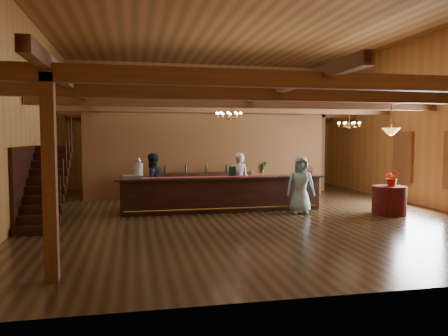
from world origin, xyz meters
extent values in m
plane|color=#49351F|center=(0.00, 0.00, 0.00)|extent=(14.00, 14.00, 0.00)
plane|color=#995C2D|center=(0.00, 0.00, 5.50)|extent=(14.00, 14.00, 0.00)
cube|color=#BD7B38|center=(0.00, 7.00, 2.75)|extent=(12.00, 0.10, 5.50)
cube|color=#BD7B38|center=(0.00, -7.00, 2.75)|extent=(12.00, 0.10, 5.50)
cube|color=#BD7B38|center=(-6.00, 0.00, 2.75)|extent=(0.10, 14.00, 5.50)
cube|color=#BD7B38|center=(6.00, 0.00, 2.75)|extent=(0.10, 14.00, 5.50)
cube|color=brown|center=(0.00, -5.50, 3.20)|extent=(11.90, 0.20, 0.28)
cube|color=brown|center=(0.00, -3.00, 3.20)|extent=(11.90, 0.20, 0.28)
cube|color=brown|center=(0.00, -0.50, 3.20)|extent=(11.90, 0.20, 0.28)
cube|color=brown|center=(0.00, 2.00, 3.20)|extent=(11.90, 0.20, 0.28)
cube|color=brown|center=(0.00, 4.50, 3.20)|extent=(11.90, 0.20, 0.28)
cube|color=brown|center=(0.00, 6.80, 3.20)|extent=(11.90, 0.20, 0.28)
cube|color=brown|center=(-4.50, 0.00, 3.34)|extent=(0.18, 13.90, 0.22)
cube|color=brown|center=(0.00, 0.00, 3.34)|extent=(0.18, 13.90, 0.22)
cube|color=brown|center=(4.50, 0.00, 3.34)|extent=(0.18, 13.90, 0.22)
cube|color=brown|center=(-4.50, 4.50, 1.60)|extent=(0.20, 0.20, 3.20)
cube|color=brown|center=(4.50, 4.50, 1.60)|extent=(0.20, 0.20, 3.20)
cube|color=brown|center=(-4.50, -5.50, 1.60)|extent=(0.20, 0.20, 3.20)
cube|color=brown|center=(-0.50, 3.50, 1.55)|extent=(9.00, 0.18, 3.10)
cube|color=white|center=(5.95, 1.00, 1.55)|extent=(0.12, 1.05, 1.75)
cube|color=#381610|center=(-5.45, -2.00, 0.10)|extent=(1.00, 0.28, 0.20)
cube|color=#381610|center=(-5.45, -1.72, 0.30)|extent=(1.00, 0.28, 0.20)
cube|color=#381610|center=(-5.45, -1.44, 0.50)|extent=(1.00, 0.28, 0.20)
cube|color=#381610|center=(-5.45, -1.16, 0.70)|extent=(1.00, 0.28, 0.20)
cube|color=#381610|center=(-5.45, -0.88, 0.90)|extent=(1.00, 0.28, 0.20)
cube|color=#381610|center=(-5.45, -0.60, 1.10)|extent=(1.00, 0.28, 0.20)
cube|color=#381610|center=(-5.45, -0.32, 1.30)|extent=(1.00, 0.28, 0.20)
cube|color=#381610|center=(-5.45, -0.04, 1.50)|extent=(1.00, 0.28, 0.20)
cube|color=#381610|center=(-5.45, 0.24, 1.70)|extent=(1.00, 0.28, 0.20)
cube|color=#381610|center=(-5.45, 0.52, 1.90)|extent=(1.00, 0.28, 0.20)
cube|color=#381610|center=(1.00, 5.50, 0.55)|extent=(1.20, 0.60, 1.10)
cube|color=brown|center=(-2.00, 5.50, 0.50)|extent=(1.00, 0.60, 1.00)
cube|color=#381610|center=(-0.63, 0.21, 0.50)|extent=(5.99, 0.71, 1.00)
cube|color=black|center=(-0.63, 0.21, 1.02)|extent=(6.29, 0.84, 0.05)
cube|color=maroon|center=(-0.63, 0.21, 1.05)|extent=(5.89, 0.46, 0.01)
cylinder|color=#9E6C32|center=(-0.63, -0.19, 0.15)|extent=(5.79, 0.10, 0.05)
cylinder|color=silver|center=(-3.10, 0.24, 1.09)|extent=(0.18, 0.18, 0.08)
cylinder|color=silver|center=(-3.10, 0.24, 1.31)|extent=(0.26, 0.26, 0.36)
sphere|color=silver|center=(-3.10, 0.24, 1.56)|extent=(0.18, 0.18, 0.18)
cube|color=gray|center=(-3.28, 0.14, 1.10)|extent=(0.50, 0.50, 0.10)
cube|color=brown|center=(1.95, 0.19, 1.20)|extent=(0.06, 0.06, 0.30)
cube|color=brown|center=(2.23, 0.19, 1.20)|extent=(0.06, 0.06, 0.30)
cylinder|color=brown|center=(2.09, 0.19, 1.23)|extent=(0.24, 0.24, 0.24)
cylinder|color=black|center=(-0.36, 0.33, 1.20)|extent=(0.07, 0.07, 0.30)
cylinder|color=black|center=(-0.29, 0.34, 1.20)|extent=(0.07, 0.07, 0.30)
cylinder|color=black|center=(-0.23, 0.34, 1.20)|extent=(0.07, 0.07, 0.30)
cylinder|color=black|center=(-0.20, 0.34, 1.20)|extent=(0.07, 0.07, 0.30)
cube|color=#381610|center=(-0.66, 2.96, 0.48)|extent=(3.42, 0.86, 0.95)
cylinder|color=#581917|center=(4.00, -1.28, 0.41)|extent=(0.96, 0.96, 0.83)
cylinder|color=#9E6C32|center=(-0.31, 0.72, 3.01)|extent=(0.02, 0.02, 0.37)
sphere|color=#9E6C32|center=(-0.31, 0.72, 2.83)|extent=(0.12, 0.12, 0.12)
torus|color=#9E6C32|center=(-0.31, 0.72, 2.93)|extent=(0.80, 0.80, 0.04)
cylinder|color=#9E6C32|center=(4.27, 1.74, 2.90)|extent=(0.02, 0.02, 0.61)
sphere|color=#9E6C32|center=(4.27, 1.74, 2.59)|extent=(0.12, 0.12, 0.12)
torus|color=#9E6C32|center=(4.27, 1.74, 2.69)|extent=(0.80, 0.80, 0.04)
cylinder|color=#9E6C32|center=(4.00, -1.28, 2.80)|extent=(0.02, 0.02, 0.80)
cone|color=orange|center=(4.00, -1.28, 2.40)|extent=(0.52, 0.52, 0.20)
imported|color=white|center=(0.05, 0.91, 0.87)|extent=(0.66, 0.45, 1.74)
imported|color=#20212D|center=(-2.69, 0.98, 0.88)|extent=(1.07, 1.00, 1.75)
imported|color=#99D1DA|center=(1.55, -0.59, 0.84)|extent=(0.92, 0.70, 1.67)
imported|color=#22561E|center=(1.64, 3.56, 0.65)|extent=(0.79, 0.67, 1.31)
imported|color=#C01B02|center=(4.05, -1.33, 1.08)|extent=(0.52, 0.47, 0.50)
imported|color=#9E6C32|center=(4.09, -1.15, 0.96)|extent=(0.15, 0.15, 0.27)
camera|label=1|loc=(-3.24, -12.56, 2.23)|focal=35.00mm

